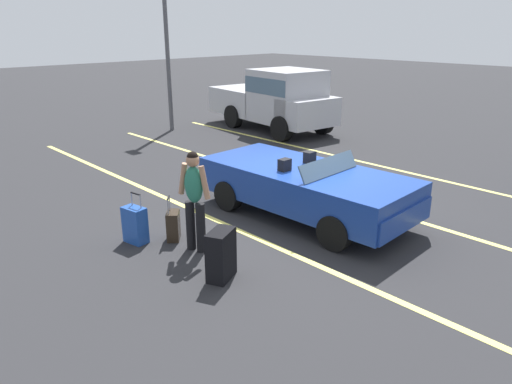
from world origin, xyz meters
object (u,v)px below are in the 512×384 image
Objects in this scene: traveler_person at (194,196)px; parked_pickup_truck_near at (278,99)px; convertible_car at (314,189)px; suitcase_small_carryon at (173,225)px; suitcase_medium_bright at (135,225)px; parking_lamp_post at (167,41)px; suitcase_large_black at (221,255)px.

parked_pickup_truck_near is at bearing 18.84° from traveler_person.
convertible_car is 5.46× the size of suitcase_small_carryon.
parking_lamp_post is (-7.22, 5.62, 2.66)m from suitcase_medium_bright.
suitcase_medium_bright is at bearing 103.48° from traveler_person.
traveler_person is at bearing 110.66° from suitcase_medium_bright.
parked_pickup_truck_near is at bearing -160.64° from suitcase_medium_bright.
suitcase_small_carryon is (-1.05, -2.43, -0.34)m from convertible_car.
convertible_car is 3.28m from suitcase_medium_bright.
convertible_car is 4.89× the size of suitcase_medium_bright.
suitcase_large_black is at bearing 87.90° from suitcase_medium_bright.
traveler_person reaches higher than suitcase_large_black.
parked_pickup_truck_near is at bearing 74.21° from suitcase_small_carryon.
parked_pickup_truck_near is 1.01× the size of parking_lamp_post.
suitcase_medium_bright is at bearing -117.38° from convertible_car.
suitcase_large_black is at bearing -81.00° from convertible_car.
suitcase_large_black is at bearing -57.86° from suitcase_small_carryon.
suitcase_medium_bright is at bearing -54.10° from parked_pickup_truck_near.
parked_pickup_truck_near is (-5.53, 7.64, 0.18)m from traveler_person.
suitcase_small_carryon is 0.47× the size of traveler_person.
suitcase_small_carryon is (0.35, 0.52, -0.06)m from suitcase_medium_bright.
convertible_car is at bearing -27.70° from traveler_person.
suitcase_medium_bright is at bearing -172.11° from suitcase_small_carryon.
parking_lamp_post is at bearing 41.11° from traveler_person.
suitcase_large_black is 0.86× the size of suitcase_medium_bright.
convertible_car is at bearing -34.55° from parked_pickup_truck_near.
convertible_car is 0.81× the size of parked_pickup_truck_near.
traveler_person is at bearing -45.27° from suitcase_small_carryon.
convertible_car is 2.47m from traveler_person.
parked_pickup_truck_near is (-6.51, 7.93, 0.74)m from suitcase_large_black.
suitcase_medium_bright is 0.63m from suitcase_small_carryon.
convertible_car is 2.75m from suitcase_large_black.
suitcase_medium_bright is 0.17× the size of parking_lamp_post.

